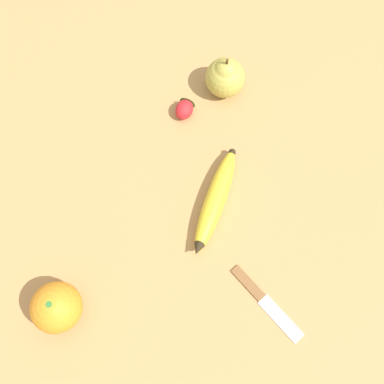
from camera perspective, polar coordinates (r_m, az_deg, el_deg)
ground_plane at (r=0.82m, az=0.42°, el=0.24°), size 3.00×3.00×0.00m
banana at (r=0.80m, az=2.95°, el=-1.11°), size 0.08×0.21×0.04m
orange at (r=0.76m, az=-16.83°, el=-13.83°), size 0.08×0.08×0.08m
pear at (r=0.89m, az=4.24°, el=14.41°), size 0.08×0.08×0.10m
strawberry at (r=0.88m, az=-0.90°, el=10.61°), size 0.04×0.05×0.03m
paring_knife at (r=0.78m, az=9.11°, el=-13.39°), size 0.13×0.12×0.01m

